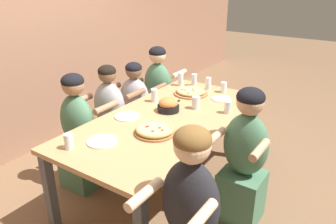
# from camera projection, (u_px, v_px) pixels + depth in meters

# --- Properties ---
(ground_plane) EXTENTS (18.00, 18.00, 0.00)m
(ground_plane) POSITION_uv_depth(u_px,v_px,m) (168.00, 187.00, 3.18)
(ground_plane) COLOR brown
(ground_plane) RESTS_ON ground
(restaurant_back_panel) EXTENTS (10.00, 0.06, 3.20)m
(restaurant_back_panel) POSITION_uv_depth(u_px,v_px,m) (31.00, 6.00, 3.45)
(restaurant_back_panel) COLOR #9E7056
(restaurant_back_panel) RESTS_ON ground
(dining_table) EXTENTS (2.06, 1.02, 0.75)m
(dining_table) POSITION_uv_depth(u_px,v_px,m) (168.00, 125.00, 2.92)
(dining_table) COLOR tan
(dining_table) RESTS_ON ground
(pizza_board_main) EXTENTS (0.35, 0.35, 0.05)m
(pizza_board_main) POSITION_uv_depth(u_px,v_px,m) (191.00, 92.00, 3.43)
(pizza_board_main) COLOR #996B42
(pizza_board_main) RESTS_ON dining_table
(pizza_board_second) EXTENTS (0.33, 0.33, 0.05)m
(pizza_board_second) POSITION_uv_depth(u_px,v_px,m) (155.00, 130.00, 2.59)
(pizza_board_second) COLOR #996B42
(pizza_board_second) RESTS_ON dining_table
(skillet_bowl) EXTENTS (0.29, 0.20, 0.13)m
(skillet_bowl) POSITION_uv_depth(u_px,v_px,m) (168.00, 105.00, 3.00)
(skillet_bowl) COLOR black
(skillet_bowl) RESTS_ON dining_table
(empty_plate_a) EXTENTS (0.22, 0.22, 0.02)m
(empty_plate_a) POSITION_uv_depth(u_px,v_px,m) (127.00, 116.00, 2.89)
(empty_plate_a) COLOR white
(empty_plate_a) RESTS_ON dining_table
(empty_plate_b) EXTENTS (0.19, 0.19, 0.02)m
(empty_plate_b) POSITION_uv_depth(u_px,v_px,m) (221.00, 99.00, 3.30)
(empty_plate_b) COLOR white
(empty_plate_b) RESTS_ON dining_table
(empty_plate_c) EXTENTS (0.23, 0.23, 0.02)m
(empty_plate_c) POSITION_uv_depth(u_px,v_px,m) (102.00, 141.00, 2.46)
(empty_plate_c) COLOR white
(empty_plate_c) RESTS_ON dining_table
(drinking_glass_a) EXTENTS (0.07, 0.07, 0.11)m
(drinking_glass_a) POSITION_uv_depth(u_px,v_px,m) (224.00, 87.00, 3.48)
(drinking_glass_a) COLOR silver
(drinking_glass_a) RESTS_ON dining_table
(drinking_glass_b) EXTENTS (0.06, 0.06, 0.15)m
(drinking_glass_b) POSITION_uv_depth(u_px,v_px,m) (181.00, 80.00, 3.68)
(drinking_glass_b) COLOR silver
(drinking_glass_b) RESTS_ON dining_table
(drinking_glass_c) EXTENTS (0.07, 0.07, 0.13)m
(drinking_glass_c) POSITION_uv_depth(u_px,v_px,m) (154.00, 96.00, 3.22)
(drinking_glass_c) COLOR silver
(drinking_glass_c) RESTS_ON dining_table
(drinking_glass_d) EXTENTS (0.06, 0.06, 0.12)m
(drinking_glass_d) POSITION_uv_depth(u_px,v_px,m) (69.00, 142.00, 2.35)
(drinking_glass_d) COLOR silver
(drinking_glass_d) RESTS_ON dining_table
(drinking_glass_e) EXTENTS (0.06, 0.06, 0.13)m
(drinking_glass_e) POSITION_uv_depth(u_px,v_px,m) (208.00, 84.00, 3.56)
(drinking_glass_e) COLOR silver
(drinking_glass_e) RESTS_ON dining_table
(drinking_glass_f) EXTENTS (0.08, 0.08, 0.12)m
(drinking_glass_f) POSITION_uv_depth(u_px,v_px,m) (196.00, 103.00, 3.06)
(drinking_glass_f) COLOR silver
(drinking_glass_f) RESTS_ON dining_table
(drinking_glass_g) EXTENTS (0.06, 0.06, 0.14)m
(drinking_glass_g) POSITION_uv_depth(u_px,v_px,m) (194.00, 81.00, 3.68)
(drinking_glass_g) COLOR silver
(drinking_glass_g) RESTS_ON dining_table
(drinking_glass_h) EXTENTS (0.07, 0.07, 0.11)m
(drinking_glass_h) POSITION_uv_depth(u_px,v_px,m) (228.00, 108.00, 2.96)
(drinking_glass_h) COLOR silver
(drinking_glass_h) RESTS_ON dining_table
(diner_far_center) EXTENTS (0.51, 0.40, 1.11)m
(diner_far_center) POSITION_uv_depth(u_px,v_px,m) (111.00, 122.00, 3.38)
(diner_far_center) COLOR #99999E
(diner_far_center) RESTS_ON ground
(diner_near_left) EXTENTS (0.51, 0.40, 1.19)m
(diner_near_left) POSITION_uv_depth(u_px,v_px,m) (189.00, 224.00, 1.94)
(diner_near_left) COLOR #232328
(diner_near_left) RESTS_ON ground
(diner_far_right) EXTENTS (0.51, 0.40, 1.15)m
(diner_far_right) POSITION_uv_depth(u_px,v_px,m) (158.00, 97.00, 4.01)
(diner_far_right) COLOR #477556
(diner_far_right) RESTS_ON ground
(diner_far_midright) EXTENTS (0.51, 0.40, 1.05)m
(diner_far_midright) POSITION_uv_depth(u_px,v_px,m) (136.00, 112.00, 3.70)
(diner_far_midright) COLOR #99999E
(diner_far_midright) RESTS_ON ground
(diner_near_center) EXTENTS (0.51, 0.40, 1.16)m
(diner_near_center) POSITION_uv_depth(u_px,v_px,m) (244.00, 162.00, 2.60)
(diner_near_center) COLOR #477556
(diner_near_center) RESTS_ON ground
(diner_far_midleft) EXTENTS (0.51, 0.40, 1.13)m
(diner_far_midleft) POSITION_uv_depth(u_px,v_px,m) (79.00, 136.00, 3.05)
(diner_far_midleft) COLOR #477556
(diner_far_midleft) RESTS_ON ground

